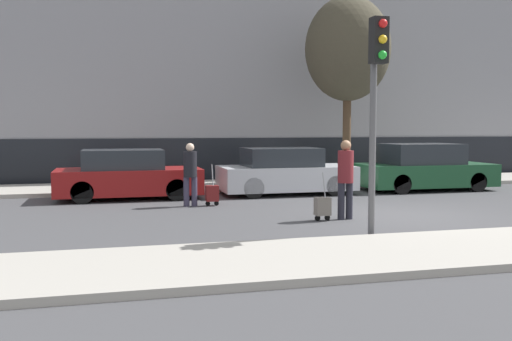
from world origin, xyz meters
TOP-DOWN VIEW (x-y plane):
  - ground_plane at (0.00, 0.00)m, footprint 80.00×80.00m
  - sidewalk_near at (0.00, -3.75)m, footprint 28.00×2.50m
  - sidewalk_far at (0.00, 7.00)m, footprint 28.00×3.00m
  - building_facade at (0.00, 10.70)m, footprint 28.00×3.06m
  - parked_car_0 at (-5.81, 4.65)m, footprint 3.98×1.74m
  - parked_car_1 at (-1.20, 4.62)m, footprint 3.97×1.86m
  - parked_car_2 at (3.42, 4.54)m, footprint 4.21×1.89m
  - pedestrian_left at (-4.32, 2.69)m, footprint 0.35×0.34m
  - trolley_left at (-3.77, 2.64)m, footprint 0.34×0.29m
  - pedestrian_right at (-1.34, -0.20)m, footprint 0.35×0.34m
  - trolley_right at (-1.89, -0.25)m, footprint 0.34×0.29m
  - traffic_light at (-1.72, -2.36)m, footprint 0.28×0.47m
  - bare_tree_near_crossing at (1.61, 6.49)m, footprint 2.89×2.89m

SIDE VIEW (x-z plane):
  - ground_plane at x=0.00m, z-range 0.00..0.00m
  - sidewalk_near at x=0.00m, z-range 0.00..0.12m
  - sidewalk_far at x=0.00m, z-range 0.00..0.12m
  - trolley_right at x=-1.89m, z-range -0.21..0.83m
  - trolley_left at x=-3.77m, z-range -0.21..0.85m
  - parked_car_0 at x=-5.81m, z-range -0.04..1.34m
  - parked_car_1 at x=-1.20m, z-range -0.04..1.34m
  - parked_car_2 at x=3.42m, z-range -0.06..1.43m
  - pedestrian_left at x=-4.32m, z-range 0.10..1.71m
  - pedestrian_right at x=-1.34m, z-range 0.12..1.85m
  - traffic_light at x=-1.72m, z-range 0.83..4.75m
  - bare_tree_near_crossing at x=1.61m, z-range 1.48..7.78m
  - building_facade at x=0.00m, z-range -0.01..13.94m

